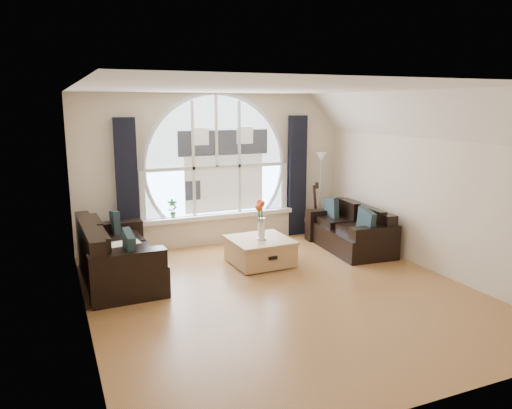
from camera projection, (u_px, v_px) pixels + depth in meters
The scene contains 21 objects.
ground at pixel (282, 292), 6.65m from camera, with size 5.00×5.50×0.01m, color brown.
ceiling at pixel (284, 88), 6.11m from camera, with size 5.00×5.50×0.01m, color silver.
wall_back at pixel (216, 169), 8.86m from camera, with size 5.00×0.01×2.70m, color beige.
wall_front at pixel (436, 252), 3.90m from camera, with size 5.00×0.01×2.70m, color beige.
wall_left at pixel (81, 211), 5.42m from camera, with size 0.01×5.50×2.70m, color beige.
wall_right at pixel (433, 183), 7.34m from camera, with size 0.01×5.50×2.70m, color beige.
attic_slope at pixel (421, 115), 7.03m from camera, with size 0.92×5.50×0.72m, color silver.
arched_window at pixel (216, 154), 8.77m from camera, with size 2.60×0.06×2.15m, color silver.
window_sill at pixel (218, 216), 8.94m from camera, with size 2.90×0.22×0.08m, color white.
window_frame at pixel (217, 154), 8.75m from camera, with size 2.76×0.08×2.15m, color white.
neighbor_house at pixel (224, 161), 8.84m from camera, with size 1.70×0.02×1.50m, color silver.
curtain_left at pixel (127, 187), 8.17m from camera, with size 0.35×0.12×2.30m, color black.
curtain_right at pixel (297, 176), 9.41m from camera, with size 0.35×0.12×2.30m, color black.
sofa_left at pixel (119, 254), 7.03m from camera, with size 0.97×1.95×0.87m, color black.
sofa_right at pixel (350, 227), 8.55m from camera, with size 0.84×1.67×0.74m, color black.
coffee_chest at pixel (260, 250), 7.80m from camera, with size 0.93×0.93×0.46m, color #A57C4D.
throw_blanket at pixel (125, 250), 6.86m from camera, with size 0.55×0.55×0.10m, color silver.
vase_flowers at pixel (261, 215), 7.63m from camera, with size 0.24×0.24×0.70m, color white.
floor_lamp at pixel (320, 194), 9.50m from camera, with size 0.24×0.24×1.60m, color #B2B2B2.
guitar at pixel (313, 209), 9.44m from camera, with size 0.36×0.24×1.06m, color olive.
potted_plant at pixel (172, 208), 8.57m from camera, with size 0.18×0.12×0.34m, color #1E6023.
Camera 1 is at (-2.80, -5.63, 2.51)m, focal length 34.38 mm.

